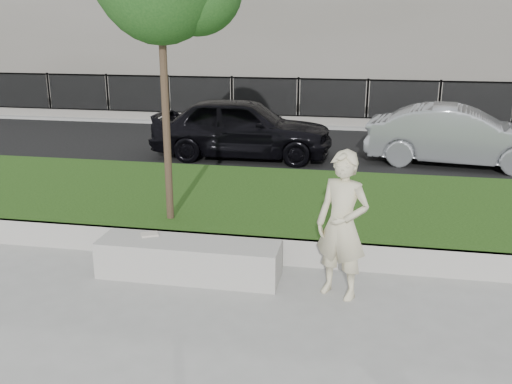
% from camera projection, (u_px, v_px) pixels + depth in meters
% --- Properties ---
extents(ground, '(90.00, 90.00, 0.00)m').
position_uv_depth(ground, '(235.00, 294.00, 7.33)').
color(ground, gray).
rests_on(ground, ground).
extents(grass_bank, '(34.00, 4.00, 0.40)m').
position_uv_depth(grass_bank, '(272.00, 207.00, 10.09)').
color(grass_bank, black).
rests_on(grass_bank, ground).
extents(grass_kerb, '(34.00, 0.08, 0.40)m').
position_uv_depth(grass_kerb, '(251.00, 249.00, 8.25)').
color(grass_kerb, '#A29F98').
rests_on(grass_kerb, ground).
extents(street, '(34.00, 7.00, 0.04)m').
position_uv_depth(street, '(305.00, 150.00, 15.31)').
color(street, black).
rests_on(street, ground).
extents(far_pavement, '(34.00, 3.00, 0.12)m').
position_uv_depth(far_pavement, '(318.00, 121.00, 19.53)').
color(far_pavement, gray).
rests_on(far_pavement, ground).
extents(iron_fence, '(32.00, 0.30, 1.50)m').
position_uv_depth(iron_fence, '(316.00, 111.00, 18.45)').
color(iron_fence, slate).
rests_on(iron_fence, far_pavement).
extents(stone_bench, '(2.49, 0.62, 0.51)m').
position_uv_depth(stone_bench, '(189.00, 260.00, 7.76)').
color(stone_bench, '#A29F98').
rests_on(stone_bench, ground).
extents(man, '(0.81, 0.70, 1.89)m').
position_uv_depth(man, '(342.00, 225.00, 7.05)').
color(man, beige).
rests_on(man, ground).
extents(book, '(0.28, 0.26, 0.03)m').
position_uv_depth(book, '(150.00, 234.00, 7.93)').
color(book, beige).
rests_on(book, stone_bench).
extents(car_dark, '(4.51, 1.89, 1.53)m').
position_uv_depth(car_dark, '(242.00, 127.00, 14.23)').
color(car_dark, black).
rests_on(car_dark, street).
extents(car_silver, '(4.43, 2.05, 1.40)m').
position_uv_depth(car_silver, '(459.00, 136.00, 13.50)').
color(car_silver, '#93979B').
rests_on(car_silver, street).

